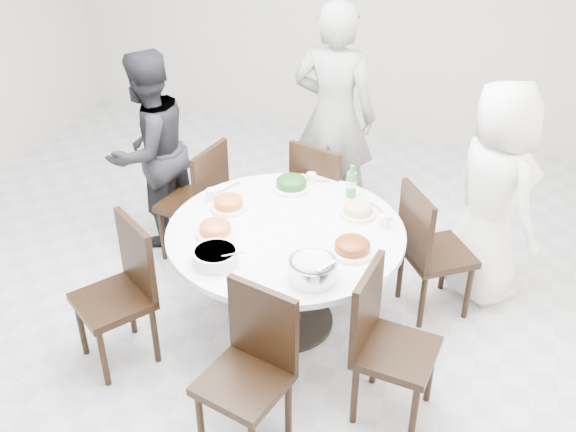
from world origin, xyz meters
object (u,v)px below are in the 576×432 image
(diner_left, at_px, (149,150))
(chair_se, at_px, (397,349))
(chair_sw, at_px, (112,298))
(beverage_bottle, at_px, (351,181))
(diner_middle, at_px, (334,116))
(diner_right, at_px, (494,194))
(chair_nw, at_px, (191,201))
(dining_table, at_px, (286,278))
(chair_s, at_px, (243,380))
(rice_bowl, at_px, (312,270))
(chair_ne, at_px, (438,251))
(soup_bowl, at_px, (215,256))
(chair_n, at_px, (327,195))

(diner_left, bearing_deg, chair_se, 78.34)
(chair_sw, bearing_deg, beverage_bottle, 80.22)
(chair_se, height_order, diner_left, diner_left)
(diner_middle, bearing_deg, diner_right, 154.60)
(chair_nw, bearing_deg, diner_left, -99.20)
(chair_nw, bearing_deg, dining_table, 69.03)
(chair_sw, height_order, diner_right, diner_right)
(dining_table, relative_size, chair_s, 1.58)
(rice_bowl, relative_size, beverage_bottle, 1.19)
(chair_s, bearing_deg, chair_sw, 173.66)
(diner_middle, bearing_deg, chair_nw, 47.26)
(chair_s, xyz_separation_m, diner_middle, (-0.11, 2.47, 0.44))
(chair_nw, height_order, diner_left, diner_left)
(chair_ne, bearing_deg, diner_middle, 10.53)
(chair_s, xyz_separation_m, rice_bowl, (0.21, 0.59, 0.33))
(diner_left, height_order, soup_bowl, diner_left)
(rice_bowl, bearing_deg, chair_ne, 54.52)
(diner_right, bearing_deg, diner_middle, 23.31)
(chair_n, bearing_deg, beverage_bottle, 138.71)
(chair_n, distance_m, chair_nw, 1.03)
(chair_n, distance_m, chair_s, 2.00)
(chair_n, relative_size, diner_right, 0.60)
(chair_ne, relative_size, diner_left, 0.61)
(chair_n, relative_size, chair_se, 1.00)
(dining_table, bearing_deg, chair_s, -85.63)
(rice_bowl, xyz_separation_m, soup_bowl, (-0.58, -0.01, -0.02))
(dining_table, xyz_separation_m, diner_right, (1.23, 0.75, 0.42))
(chair_ne, height_order, diner_right, diner_right)
(diner_right, bearing_deg, chair_nw, 56.33)
(dining_table, height_order, chair_se, chair_se)
(chair_s, bearing_deg, soup_bowl, 138.51)
(rice_bowl, bearing_deg, chair_n, 100.03)
(soup_bowl, bearing_deg, dining_table, 57.50)
(diner_left, bearing_deg, chair_n, 119.99)
(dining_table, distance_m, rice_bowl, 0.69)
(chair_n, xyz_separation_m, chair_se, (0.77, -1.54, 0.00))
(dining_table, relative_size, diner_middle, 0.82)
(chair_n, distance_m, rice_bowl, 1.47)
(rice_bowl, relative_size, soup_bowl, 1.02)
(chair_sw, distance_m, soup_bowl, 0.72)
(chair_nw, bearing_deg, rice_bowl, 61.00)
(beverage_bottle, bearing_deg, diner_left, 172.72)
(diner_left, xyz_separation_m, beverage_bottle, (1.60, -0.20, 0.09))
(dining_table, relative_size, chair_nw, 1.58)
(soup_bowl, bearing_deg, beverage_bottle, 58.88)
(diner_right, bearing_deg, rice_bowl, 103.77)
(chair_se, bearing_deg, diner_right, -9.13)
(dining_table, bearing_deg, chair_n, 87.63)
(rice_bowl, height_order, soup_bowl, rice_bowl)
(chair_n, relative_size, diner_middle, 0.52)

